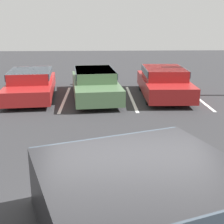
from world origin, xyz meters
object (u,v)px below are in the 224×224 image
(parked_sedan_a, at_px, (31,83))
(parked_sedan_c, at_px, (164,81))
(parked_sedan_b, at_px, (95,83))
(wheel_stop_curb, at_px, (89,83))

(parked_sedan_a, xyz_separation_m, parked_sedan_c, (5.67, -0.06, 0.04))
(parked_sedan_b, relative_size, parked_sedan_c, 1.11)
(parked_sedan_a, height_order, wheel_stop_curb, parked_sedan_a)
(parked_sedan_c, bearing_deg, parked_sedan_b, -87.49)
(parked_sedan_b, xyz_separation_m, parked_sedan_c, (2.97, 0.06, 0.02))
(parked_sedan_a, xyz_separation_m, wheel_stop_curb, (2.38, 2.70, -0.56))
(parked_sedan_b, relative_size, wheel_stop_curb, 2.93)
(parked_sedan_a, distance_m, wheel_stop_curb, 3.64)
(parked_sedan_c, height_order, wheel_stop_curb, parked_sedan_c)
(parked_sedan_a, xyz_separation_m, parked_sedan_b, (2.70, -0.12, 0.01))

